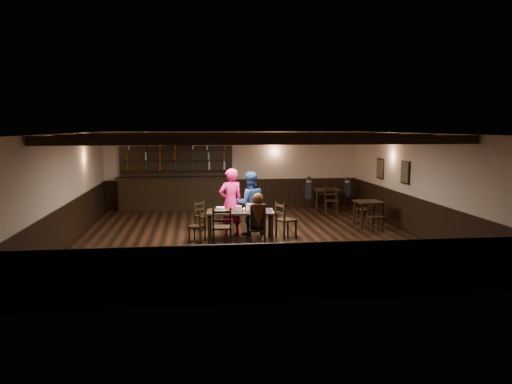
{
  "coord_description": "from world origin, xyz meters",
  "views": [
    {
      "loc": [
        -1.35,
        -12.73,
        2.85
      ],
      "look_at": [
        0.24,
        0.2,
        1.16
      ],
      "focal_mm": 35.0,
      "sensor_mm": 36.0,
      "label": 1
    }
  ],
  "objects": [
    {
      "name": "chair_near_left",
      "position": [
        -0.74,
        -1.23,
        0.58
      ],
      "size": [
        0.48,
        0.46,
        1.0
      ],
      "color": "black",
      "rests_on": "ground"
    },
    {
      "name": "menu_blue",
      "position": [
        0.38,
        -0.28,
        0.75
      ],
      "size": [
        0.37,
        0.28,
        0.0
      ],
      "primitive_type": "cube",
      "rotation": [
        0.0,
        0.0,
        0.14
      ],
      "color": "#101251",
      "rests_on": "dining_table"
    },
    {
      "name": "bg_patron_right",
      "position": [
        3.87,
        3.87,
        0.8
      ],
      "size": [
        0.25,
        0.36,
        0.68
      ],
      "color": "black",
      "rests_on": "ground"
    },
    {
      "name": "woman_pink",
      "position": [
        -0.43,
        0.22,
        0.89
      ],
      "size": [
        0.74,
        0.59,
        1.78
      ],
      "primitive_type": "imported",
      "rotation": [
        0.0,
        0.0,
        3.43
      ],
      "color": "#EF1266",
      "rests_on": "ground"
    },
    {
      "name": "cake",
      "position": [
        -0.73,
        -0.22,
        0.79
      ],
      "size": [
        0.28,
        0.28,
        0.09
      ],
      "color": "white",
      "rests_on": "dining_table"
    },
    {
      "name": "bg_patron_left",
      "position": [
        2.46,
        3.68,
        0.83
      ],
      "size": [
        0.31,
        0.4,
        0.73
      ],
      "color": "black",
      "rests_on": "ground"
    },
    {
      "name": "chair_end_left",
      "position": [
        -1.26,
        -0.42,
        0.45
      ],
      "size": [
        0.46,
        0.47,
        0.78
      ],
      "color": "black",
      "rests_on": "ground"
    },
    {
      "name": "chair_far_pushed",
      "position": [
        -1.2,
        1.04,
        0.48
      ],
      "size": [
        0.52,
        0.52,
        0.81
      ],
      "color": "black",
      "rests_on": "ground"
    },
    {
      "name": "man_blue",
      "position": [
        0.09,
        0.31,
        0.84
      ],
      "size": [
        0.85,
        0.69,
        1.68
      ],
      "primitive_type": "imported",
      "rotation": [
        0.0,
        0.0,
        3.2
      ],
      "color": "navy",
      "rests_on": "ground"
    },
    {
      "name": "salt_shaker",
      "position": [
        0.12,
        -0.43,
        0.8
      ],
      "size": [
        0.04,
        0.04,
        0.1
      ],
      "primitive_type": "cylinder",
      "color": "silver",
      "rests_on": "dining_table"
    },
    {
      "name": "chair_near_right",
      "position": [
        0.11,
        -1.21,
        0.49
      ],
      "size": [
        0.43,
        0.41,
        0.84
      ],
      "color": "black",
      "rests_on": "ground"
    },
    {
      "name": "seated_person",
      "position": [
        0.11,
        -1.16,
        0.86
      ],
      "size": [
        0.36,
        0.54,
        0.88
      ],
      "color": "black",
      "rests_on": "ground"
    },
    {
      "name": "bar_counter",
      "position": [
        -1.99,
        4.72,
        0.73
      ],
      "size": [
        4.1,
        0.7,
        2.2
      ],
      "color": "black",
      "rests_on": "ground"
    },
    {
      "name": "plate_stack_b",
      "position": [
        0.0,
        -0.29,
        0.84
      ],
      "size": [
        0.15,
        0.15,
        0.17
      ],
      "primitive_type": "cylinder",
      "color": "white",
      "rests_on": "dining_table"
    },
    {
      "name": "back_table_a",
      "position": [
        3.57,
        0.9,
        0.64
      ],
      "size": [
        0.78,
        0.78,
        0.75
      ],
      "color": "black",
      "rests_on": "ground"
    },
    {
      "name": "drink_glass",
      "position": [
        0.04,
        -0.25,
        0.81
      ],
      "size": [
        0.08,
        0.08,
        0.12
      ],
      "primitive_type": "cylinder",
      "color": "silver",
      "rests_on": "dining_table"
    },
    {
      "name": "menu_red",
      "position": [
        0.32,
        -0.47,
        0.75
      ],
      "size": [
        0.33,
        0.27,
        0.0
      ],
      "primitive_type": "cube",
      "rotation": [
        0.0,
        0.0,
        0.21
      ],
      "color": "maroon",
      "rests_on": "dining_table"
    },
    {
      "name": "back_table_b",
      "position": [
        3.1,
        3.83,
        0.65
      ],
      "size": [
        0.96,
        0.96,
        0.75
      ],
      "color": "black",
      "rests_on": "ground"
    },
    {
      "name": "dining_table",
      "position": [
        -0.23,
        -0.34,
        0.68
      ],
      "size": [
        1.72,
        0.94,
        0.75
      ],
      "color": "black",
      "rests_on": "ground"
    },
    {
      "name": "room_shell",
      "position": [
        0.01,
        0.04,
        1.75
      ],
      "size": [
        9.02,
        10.02,
        2.71
      ],
      "color": "beige",
      "rests_on": "ground"
    },
    {
      "name": "tea_light",
      "position": [
        -0.13,
        -0.22,
        0.78
      ],
      "size": [
        0.05,
        0.05,
        0.06
      ],
      "color": "#A5A8AD",
      "rests_on": "dining_table"
    },
    {
      "name": "ground",
      "position": [
        0.0,
        0.0,
        0.0
      ],
      "size": [
        10.0,
        10.0,
        0.0
      ],
      "primitive_type": "plane",
      "color": "black",
      "rests_on": "ground"
    },
    {
      "name": "plate_stack_a",
      "position": [
        -0.28,
        -0.43,
        0.83
      ],
      "size": [
        0.15,
        0.15,
        0.15
      ],
      "primitive_type": "cylinder",
      "color": "white",
      "rests_on": "dining_table"
    },
    {
      "name": "pepper_shaker",
      "position": [
        0.13,
        -0.47,
        0.8
      ],
      "size": [
        0.04,
        0.04,
        0.1
      ],
      "primitive_type": "cylinder",
      "color": "#A5A8AD",
      "rests_on": "dining_table"
    },
    {
      "name": "chair_end_right",
      "position": [
        0.89,
        -0.28,
        0.56
      ],
      "size": [
        0.56,
        0.57,
        0.95
      ],
      "color": "black",
      "rests_on": "ground"
    }
  ]
}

